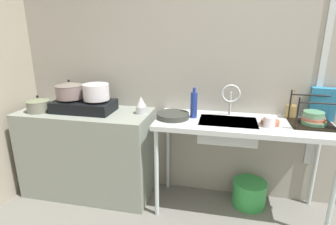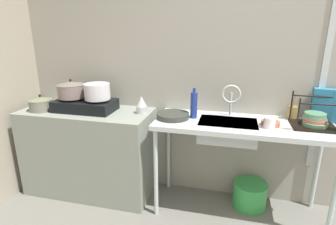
# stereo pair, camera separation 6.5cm
# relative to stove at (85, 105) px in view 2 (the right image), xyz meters

# --- Properties ---
(wall_back) EXTENTS (5.56, 0.10, 2.63)m
(wall_back) POSITION_rel_stove_xyz_m (1.69, 0.31, 0.42)
(wall_back) COLOR #9D988E
(wall_back) RESTS_ON ground
(wall_metal_strip) EXTENTS (0.05, 0.01, 2.10)m
(wall_metal_strip) POSITION_rel_stove_xyz_m (2.03, 0.25, 0.56)
(wall_metal_strip) COLOR silver
(counter_concrete) EXTENTS (1.22, 0.52, 0.84)m
(counter_concrete) POSITION_rel_stove_xyz_m (-0.00, 0.00, -0.47)
(counter_concrete) COLOR gray
(counter_concrete) RESTS_ON ground
(counter_sink) EXTENTS (1.43, 0.52, 0.84)m
(counter_sink) POSITION_rel_stove_xyz_m (1.41, 0.00, -0.12)
(counter_sink) COLOR silver
(counter_sink) RESTS_ON ground
(stove) EXTENTS (0.55, 0.30, 0.12)m
(stove) POSITION_rel_stove_xyz_m (0.00, 0.00, 0.00)
(stove) COLOR black
(stove) RESTS_ON counter_concrete
(pot_on_left_burner) EXTENTS (0.25, 0.25, 0.17)m
(pot_on_left_burner) POSITION_rel_stove_xyz_m (-0.13, 0.00, 0.14)
(pot_on_left_burner) COLOR slate
(pot_on_left_burner) RESTS_ON stove
(pot_on_right_burner) EXTENTS (0.23, 0.23, 0.14)m
(pot_on_right_burner) POSITION_rel_stove_xyz_m (0.13, 0.00, 0.14)
(pot_on_right_burner) COLOR silver
(pot_on_right_burner) RESTS_ON stove
(pot_beside_stove) EXTENTS (0.21, 0.21, 0.15)m
(pot_beside_stove) POSITION_rel_stove_xyz_m (-0.41, -0.09, 0.01)
(pot_beside_stove) COLOR slate
(pot_beside_stove) RESTS_ON counter_concrete
(percolator) EXTENTS (0.10, 0.10, 0.16)m
(percolator) POSITION_rel_stove_xyz_m (0.53, 0.05, 0.02)
(percolator) COLOR silver
(percolator) RESTS_ON counter_concrete
(sink_basin) EXTENTS (0.47, 0.30, 0.16)m
(sink_basin) POSITION_rel_stove_xyz_m (1.30, -0.00, -0.13)
(sink_basin) COLOR silver
(sink_basin) RESTS_ON counter_sink
(faucet) EXTENTS (0.16, 0.09, 0.29)m
(faucet) POSITION_rel_stove_xyz_m (1.31, 0.11, 0.14)
(faucet) COLOR silver
(faucet) RESTS_ON counter_sink
(frying_pan) EXTENTS (0.28, 0.28, 0.04)m
(frying_pan) POSITION_rel_stove_xyz_m (0.84, -0.02, -0.03)
(frying_pan) COLOR #333630
(frying_pan) RESTS_ON counter_sink
(dish_rack) EXTENTS (0.32, 0.28, 0.25)m
(dish_rack) POSITION_rel_stove_xyz_m (1.95, 0.04, -0.00)
(dish_rack) COLOR black
(dish_rack) RESTS_ON counter_sink
(cup_by_rack) EXTENTS (0.09, 0.09, 0.08)m
(cup_by_rack) POSITION_rel_stove_xyz_m (1.61, -0.08, -0.01)
(cup_by_rack) COLOR silver
(cup_by_rack) RESTS_ON counter_sink
(small_bowl_on_drainboard) EXTENTS (0.14, 0.14, 0.04)m
(small_bowl_on_drainboard) POSITION_rel_stove_xyz_m (1.62, -0.02, -0.04)
(small_bowl_on_drainboard) COLOR #B75D3F
(small_bowl_on_drainboard) RESTS_ON counter_sink
(bottle_by_sink) EXTENTS (0.06, 0.06, 0.26)m
(bottle_by_sink) POSITION_rel_stove_xyz_m (1.01, 0.03, 0.06)
(bottle_by_sink) COLOR navy
(bottle_by_sink) RESTS_ON counter_sink
(cereal_box) EXTENTS (0.20, 0.10, 0.27)m
(cereal_box) POSITION_rel_stove_xyz_m (2.05, 0.20, 0.08)
(cereal_box) COLOR teal
(cereal_box) RESTS_ON counter_sink
(utensil_jar) EXTENTS (0.09, 0.09, 0.24)m
(utensil_jar) POSITION_rel_stove_xyz_m (1.82, 0.20, 0.00)
(utensil_jar) COLOR olive
(utensil_jar) RESTS_ON counter_sink
(bucket_on_floor) EXTENTS (0.30, 0.30, 0.23)m
(bucket_on_floor) POSITION_rel_stove_xyz_m (1.54, 0.09, -0.77)
(bucket_on_floor) COLOR green
(bucket_on_floor) RESTS_ON ground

